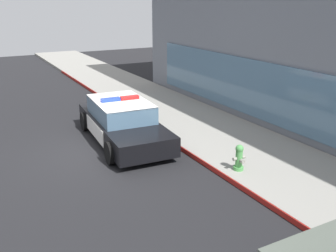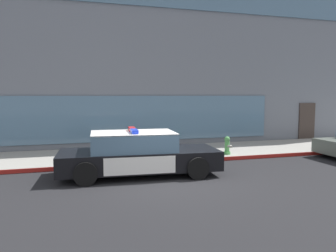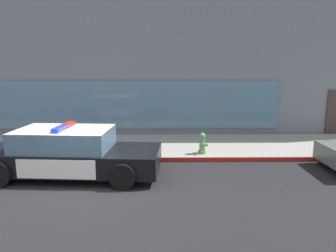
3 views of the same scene
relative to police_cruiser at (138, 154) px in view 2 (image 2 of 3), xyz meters
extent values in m
plane|color=black|center=(0.70, -0.87, -0.68)|extent=(48.00, 48.00, 0.00)
cube|color=gray|center=(0.70, 3.08, -0.60)|extent=(48.00, 3.59, 0.15)
cube|color=maroon|center=(0.70, 1.27, -0.60)|extent=(28.80, 0.04, 0.14)
cube|color=slate|center=(3.63, 10.68, 4.26)|extent=(22.42, 11.51, 9.89)
cube|color=slate|center=(0.94, 4.89, 0.77)|extent=(13.45, 0.08, 2.10)
cube|color=#382D28|center=(10.36, 4.89, 0.37)|extent=(1.00, 0.08, 2.10)
cube|color=black|center=(0.06, 0.00, -0.18)|extent=(5.09, 2.19, 0.60)
cube|color=silver|center=(1.65, -0.11, -0.01)|extent=(1.81, 1.93, 0.05)
cube|color=silver|center=(-1.68, 0.12, -0.01)|extent=(1.52, 1.91, 0.05)
cube|color=silver|center=(0.02, 0.94, -0.18)|extent=(2.09, 0.17, 0.51)
cube|color=silver|center=(-0.11, -0.93, -0.18)|extent=(2.09, 0.17, 0.51)
cube|color=yellow|center=(0.03, 0.95, -0.18)|extent=(0.22, 0.03, 0.26)
cube|color=slate|center=(-0.14, 0.01, 0.39)|extent=(2.70, 1.84, 0.60)
cube|color=silver|center=(-0.14, 0.01, 0.68)|extent=(2.70, 1.84, 0.04)
cube|color=red|center=(-0.12, 0.34, 0.76)|extent=(0.24, 0.64, 0.11)
cube|color=blue|center=(-0.16, -0.32, 0.76)|extent=(0.24, 0.64, 0.11)
cylinder|color=black|center=(1.76, 0.81, -0.34)|extent=(0.69, 0.27, 0.68)
cylinder|color=black|center=(1.63, -1.04, -0.34)|extent=(0.69, 0.27, 0.68)
cylinder|color=black|center=(-1.52, 1.03, -0.34)|extent=(0.69, 0.27, 0.68)
cylinder|color=black|center=(-1.64, -0.81, -0.34)|extent=(0.69, 0.27, 0.68)
cylinder|color=#4C994C|center=(4.00, 1.76, -0.48)|extent=(0.28, 0.28, 0.10)
cylinder|color=#4C994C|center=(4.00, 1.76, -0.20)|extent=(0.19, 0.19, 0.45)
sphere|color=#4C994C|center=(4.00, 1.76, 0.09)|extent=(0.22, 0.22, 0.22)
cylinder|color=gray|center=(4.00, 1.76, 0.16)|extent=(0.06, 0.06, 0.05)
cylinder|color=gray|center=(4.00, 1.61, -0.18)|extent=(0.09, 0.10, 0.09)
cylinder|color=gray|center=(4.00, 1.90, -0.18)|extent=(0.09, 0.10, 0.09)
cylinder|color=gray|center=(4.15, 1.76, -0.22)|extent=(0.10, 0.12, 0.12)
cylinder|color=black|center=(8.35, 1.14, -0.36)|extent=(0.64, 0.20, 0.64)
camera|label=1|loc=(11.40, -4.47, 3.90)|focal=40.63mm
camera|label=2|loc=(-1.92, -10.04, 1.86)|focal=34.81mm
camera|label=3|loc=(2.70, -8.66, 2.44)|focal=33.39mm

